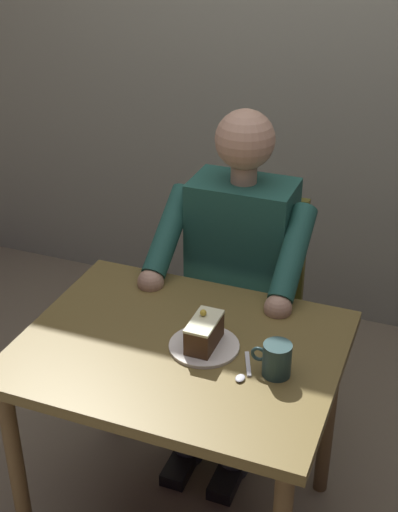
% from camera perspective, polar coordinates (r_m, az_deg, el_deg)
% --- Properties ---
extents(dining_table, '(0.94, 0.74, 0.73)m').
position_cam_1_polar(dining_table, '(2.14, -1.52, -9.29)').
color(dining_table, brown).
rests_on(dining_table, ground).
extents(chair, '(0.42, 0.42, 0.90)m').
position_cam_1_polar(chair, '(2.74, 3.91, -3.55)').
color(chair, '#54511B').
rests_on(chair, ground).
extents(seated_person, '(0.53, 0.58, 1.27)m').
position_cam_1_polar(seated_person, '(2.51, 2.86, -2.22)').
color(seated_person, '#1F4F44').
rests_on(seated_person, ground).
extents(dessert_plate, '(0.21, 0.21, 0.01)m').
position_cam_1_polar(dessert_plate, '(2.07, 0.42, -7.29)').
color(dessert_plate, silver).
rests_on(dessert_plate, dining_table).
extents(cake_slice, '(0.07, 0.14, 0.11)m').
position_cam_1_polar(cake_slice, '(2.04, 0.42, -6.19)').
color(cake_slice, '#402817').
rests_on(cake_slice, dessert_plate).
extents(coffee_cup, '(0.11, 0.08, 0.10)m').
position_cam_1_polar(coffee_cup, '(1.95, 6.28, -8.26)').
color(coffee_cup, '#223B3A').
rests_on(coffee_cup, dining_table).
extents(dessert_spoon, '(0.05, 0.14, 0.01)m').
position_cam_1_polar(dessert_spoon, '(1.98, 3.64, -9.30)').
color(dessert_spoon, silver).
rests_on(dessert_spoon, dining_table).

